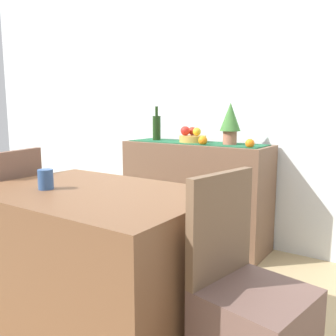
{
  "coord_description": "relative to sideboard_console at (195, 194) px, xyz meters",
  "views": [
    {
      "loc": [
        1.4,
        -1.75,
        1.16
      ],
      "look_at": [
        -0.05,
        0.37,
        0.74
      ],
      "focal_mm": 39.32,
      "sensor_mm": 36.0,
      "label": 1
    }
  ],
  "objects": [
    {
      "name": "orange_loose_end",
      "position": [
        0.53,
        -0.12,
        0.47
      ],
      "size": [
        0.07,
        0.07,
        0.07
      ],
      "primitive_type": "sphere",
      "color": "orange",
      "rests_on": "sideboard_console"
    },
    {
      "name": "dining_table",
      "position": [
        0.18,
        -1.35,
        -0.07
      ],
      "size": [
        1.22,
        0.83,
        0.74
      ],
      "primitive_type": "cube",
      "color": "brown",
      "rests_on": "ground"
    },
    {
      "name": "room_wall_rear",
      "position": [
        0.14,
        0.26,
        0.91
      ],
      "size": [
        6.4,
        0.06,
        2.7
      ],
      "primitive_type": "cube",
      "color": "silver",
      "rests_on": "ground"
    },
    {
      "name": "apple_rear",
      "position": [
        -0.06,
        0.04,
        0.53
      ],
      "size": [
        0.07,
        0.07,
        0.07
      ],
      "primitive_type": "sphere",
      "color": "#B42C1C",
      "rests_on": "fruit_bowl"
    },
    {
      "name": "orange_loose_mid",
      "position": [
        0.14,
        -0.12,
        0.47
      ],
      "size": [
        0.07,
        0.07,
        0.07
      ],
      "primitive_type": "sphere",
      "color": "orange",
      "rests_on": "sideboard_console"
    },
    {
      "name": "potted_plant",
      "position": [
        0.31,
        0.0,
        0.63
      ],
      "size": [
        0.16,
        0.16,
        0.33
      ],
      "color": "#B36750",
      "rests_on": "sideboard_console"
    },
    {
      "name": "coffee_cup",
      "position": [
        -0.05,
        -1.47,
        0.36
      ],
      "size": [
        0.08,
        0.08,
        0.1
      ],
      "primitive_type": "cylinder",
      "color": "#305289",
      "rests_on": "dining_table"
    },
    {
      "name": "wine_bottle",
      "position": [
        -0.4,
        0.0,
        0.55
      ],
      "size": [
        0.07,
        0.07,
        0.31
      ],
      "color": "#1C3614",
      "rests_on": "sideboard_console"
    },
    {
      "name": "apple_front",
      "position": [
        0.01,
        -0.01,
        0.53
      ],
      "size": [
        0.07,
        0.07,
        0.07
      ],
      "primitive_type": "sphere",
      "color": "gold",
      "rests_on": "fruit_bowl"
    },
    {
      "name": "chair_near_window",
      "position": [
        -0.7,
        -1.35,
        -0.17
      ],
      "size": [
        0.48,
        0.48,
        0.9
      ],
      "color": "brown",
      "rests_on": "ground"
    },
    {
      "name": "fruit_bowl",
      "position": [
        -0.03,
        0.0,
        0.47
      ],
      "size": [
        0.23,
        0.23,
        0.06
      ],
      "primitive_type": "cylinder",
      "color": "gold",
      "rests_on": "table_runner"
    },
    {
      "name": "chair_by_corner",
      "position": [
        1.05,
        -1.35,
        -0.17
      ],
      "size": [
        0.46,
        0.46,
        0.9
      ],
      "color": "brown",
      "rests_on": "ground"
    },
    {
      "name": "sideboard_console",
      "position": [
        0.0,
        0.0,
        0.0
      ],
      "size": [
        1.26,
        0.42,
        0.87
      ],
      "primitive_type": "cube",
      "color": "brown",
      "rests_on": "ground"
    },
    {
      "name": "apple_left",
      "position": [
        -0.08,
        -0.04,
        0.54
      ],
      "size": [
        0.08,
        0.08,
        0.08
      ],
      "primitive_type": "sphere",
      "color": "red",
      "rests_on": "fruit_bowl"
    },
    {
      "name": "table_runner",
      "position": [
        0.0,
        0.0,
        0.44
      ],
      "size": [
        1.18,
        0.32,
        0.01
      ],
      "primitive_type": "cube",
      "color": "#1C5937",
      "rests_on": "sideboard_console"
    },
    {
      "name": "ground_plane",
      "position": [
        0.14,
        -0.92,
        -0.45
      ],
      "size": [
        6.4,
        6.4,
        0.02
      ],
      "primitive_type": "cube",
      "color": "tan",
      "rests_on": "ground"
    }
  ]
}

